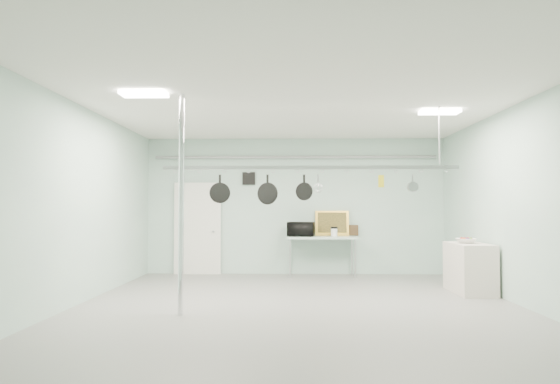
{
  "coord_description": "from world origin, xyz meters",
  "views": [
    {
      "loc": [
        -0.12,
        -7.79,
        1.52
      ],
      "look_at": [
        -0.3,
        1.0,
        1.83
      ],
      "focal_mm": 32.0,
      "sensor_mm": 36.0,
      "label": 1
    }
  ],
  "objects_px": {
    "chrome_pole": "(181,204)",
    "microwave": "(301,229)",
    "side_cabinet": "(469,268)",
    "prep_table": "(322,240)",
    "pot_rack": "(310,166)",
    "coffee_canister": "(334,233)",
    "skillet_right": "(304,187)",
    "skillet_left": "(220,188)",
    "skillet_mid": "(267,190)",
    "fruit_bowl": "(466,241)"
  },
  "relations": [
    {
      "from": "skillet_left",
      "to": "prep_table",
      "type": "bearing_deg",
      "value": 50.89
    },
    {
      "from": "chrome_pole",
      "to": "coffee_canister",
      "type": "relative_size",
      "value": 17.62
    },
    {
      "from": "pot_rack",
      "to": "coffee_canister",
      "type": "xyz_separation_m",
      "value": [
        0.67,
        3.2,
        -1.23
      ]
    },
    {
      "from": "prep_table",
      "to": "pot_rack",
      "type": "xyz_separation_m",
      "value": [
        -0.4,
        -3.3,
        1.4
      ]
    },
    {
      "from": "chrome_pole",
      "to": "skillet_right",
      "type": "height_order",
      "value": "chrome_pole"
    },
    {
      "from": "coffee_canister",
      "to": "prep_table",
      "type": "bearing_deg",
      "value": 160.35
    },
    {
      "from": "pot_rack",
      "to": "skillet_mid",
      "type": "bearing_deg",
      "value": 180.0
    },
    {
      "from": "pot_rack",
      "to": "coffee_canister",
      "type": "distance_m",
      "value": 3.5
    },
    {
      "from": "side_cabinet",
      "to": "coffee_canister",
      "type": "distance_m",
      "value": 3.15
    },
    {
      "from": "fruit_bowl",
      "to": "skillet_left",
      "type": "relative_size",
      "value": 0.86
    },
    {
      "from": "coffee_canister",
      "to": "skillet_left",
      "type": "distance_m",
      "value": 3.95
    },
    {
      "from": "skillet_left",
      "to": "skillet_mid",
      "type": "relative_size",
      "value": 0.89
    },
    {
      "from": "coffee_canister",
      "to": "pot_rack",
      "type": "bearing_deg",
      "value": -101.88
    },
    {
      "from": "side_cabinet",
      "to": "coffee_canister",
      "type": "height_order",
      "value": "coffee_canister"
    },
    {
      "from": "pot_rack",
      "to": "prep_table",
      "type": "bearing_deg",
      "value": 83.09
    },
    {
      "from": "side_cabinet",
      "to": "chrome_pole",
      "type": "bearing_deg",
      "value": -157.59
    },
    {
      "from": "skillet_left",
      "to": "pot_rack",
      "type": "bearing_deg",
      "value": -9.62
    },
    {
      "from": "pot_rack",
      "to": "skillet_right",
      "type": "bearing_deg",
      "value": 180.0
    },
    {
      "from": "pot_rack",
      "to": "skillet_right",
      "type": "relative_size",
      "value": 11.81
    },
    {
      "from": "prep_table",
      "to": "microwave",
      "type": "xyz_separation_m",
      "value": [
        -0.47,
        -0.02,
        0.23
      ]
    },
    {
      "from": "fruit_bowl",
      "to": "skillet_mid",
      "type": "height_order",
      "value": "skillet_mid"
    },
    {
      "from": "skillet_left",
      "to": "side_cabinet",
      "type": "bearing_deg",
      "value": 4.37
    },
    {
      "from": "chrome_pole",
      "to": "side_cabinet",
      "type": "xyz_separation_m",
      "value": [
        4.85,
        2.0,
        -1.15
      ]
    },
    {
      "from": "prep_table",
      "to": "pot_rack",
      "type": "distance_m",
      "value": 3.61
    },
    {
      "from": "pot_rack",
      "to": "skillet_mid",
      "type": "xyz_separation_m",
      "value": [
        -0.69,
        0.0,
        -0.39
      ]
    },
    {
      "from": "chrome_pole",
      "to": "microwave",
      "type": "distance_m",
      "value": 4.59
    },
    {
      "from": "prep_table",
      "to": "pot_rack",
      "type": "relative_size",
      "value": 0.33
    },
    {
      "from": "side_cabinet",
      "to": "pot_rack",
      "type": "relative_size",
      "value": 0.25
    },
    {
      "from": "prep_table",
      "to": "skillet_right",
      "type": "height_order",
      "value": "skillet_right"
    },
    {
      "from": "chrome_pole",
      "to": "pot_rack",
      "type": "height_order",
      "value": "chrome_pole"
    },
    {
      "from": "fruit_bowl",
      "to": "skillet_mid",
      "type": "distance_m",
      "value": 3.84
    },
    {
      "from": "skillet_left",
      "to": "skillet_mid",
      "type": "bearing_deg",
      "value": -9.62
    },
    {
      "from": "side_cabinet",
      "to": "pot_rack",
      "type": "bearing_deg",
      "value": -159.55
    },
    {
      "from": "microwave",
      "to": "prep_table",
      "type": "bearing_deg",
      "value": -167.21
    },
    {
      "from": "chrome_pole",
      "to": "fruit_bowl",
      "type": "xyz_separation_m",
      "value": [
        4.79,
        1.98,
        -0.65
      ]
    },
    {
      "from": "side_cabinet",
      "to": "skillet_mid",
      "type": "height_order",
      "value": "skillet_mid"
    },
    {
      "from": "side_cabinet",
      "to": "microwave",
      "type": "xyz_separation_m",
      "value": [
        -3.02,
        2.18,
        0.62
      ]
    },
    {
      "from": "pot_rack",
      "to": "fruit_bowl",
      "type": "height_order",
      "value": "pot_rack"
    },
    {
      "from": "prep_table",
      "to": "coffee_canister",
      "type": "bearing_deg",
      "value": -19.65
    },
    {
      "from": "side_cabinet",
      "to": "coffee_canister",
      "type": "relative_size",
      "value": 6.61
    },
    {
      "from": "prep_table",
      "to": "skillet_mid",
      "type": "distance_m",
      "value": 3.62
    },
    {
      "from": "fruit_bowl",
      "to": "skillet_right",
      "type": "distance_m",
      "value": 3.31
    },
    {
      "from": "fruit_bowl",
      "to": "microwave",
      "type": "bearing_deg",
      "value": 143.39
    },
    {
      "from": "prep_table",
      "to": "coffee_canister",
      "type": "relative_size",
      "value": 8.81
    },
    {
      "from": "microwave",
      "to": "pot_rack",
      "type": "bearing_deg",
      "value": 101.2
    },
    {
      "from": "prep_table",
      "to": "microwave",
      "type": "distance_m",
      "value": 0.53
    },
    {
      "from": "microwave",
      "to": "chrome_pole",
      "type": "bearing_deg",
      "value": 76.3
    },
    {
      "from": "pot_rack",
      "to": "microwave",
      "type": "height_order",
      "value": "pot_rack"
    },
    {
      "from": "side_cabinet",
      "to": "skillet_right",
      "type": "height_order",
      "value": "skillet_right"
    },
    {
      "from": "prep_table",
      "to": "skillet_mid",
      "type": "relative_size",
      "value": 3.26
    }
  ]
}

